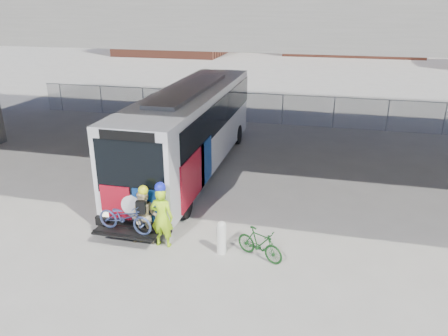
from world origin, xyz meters
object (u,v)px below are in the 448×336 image
(bus, at_px, (191,124))
(bollard, at_px, (222,236))
(cyclist_tan, at_px, (145,217))
(cyclist_hivis, at_px, (162,216))
(bike_parked, at_px, (260,244))

(bus, height_order, bollard, bus)
(cyclist_tan, bearing_deg, bollard, -8.64)
(bollard, height_order, cyclist_hivis, cyclist_hivis)
(bollard, relative_size, cyclist_hivis, 0.50)
(cyclist_hivis, bearing_deg, bike_parked, 179.05)
(bollard, bearing_deg, bus, 115.07)
(cyclist_hivis, height_order, cyclist_tan, cyclist_hivis)
(cyclist_hivis, distance_m, bike_parked, 3.05)
(bus, distance_m, cyclist_tan, 6.45)
(bollard, bearing_deg, bike_parked, 0.00)
(cyclist_hivis, height_order, bike_parked, cyclist_hivis)
(cyclist_tan, bearing_deg, cyclist_hivis, -8.38)
(cyclist_tan, height_order, bike_parked, cyclist_tan)
(cyclist_tan, xyz_separation_m, bike_parked, (3.55, 0.00, -0.45))
(cyclist_hivis, xyz_separation_m, bike_parked, (3.00, 0.00, -0.54))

